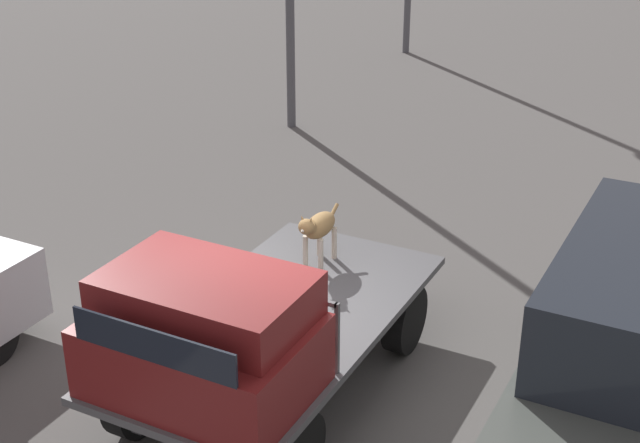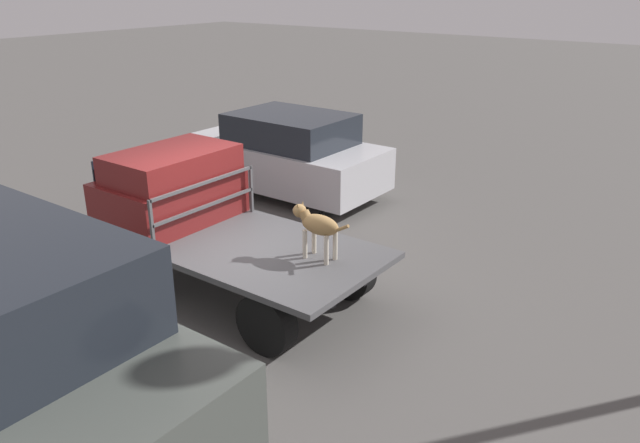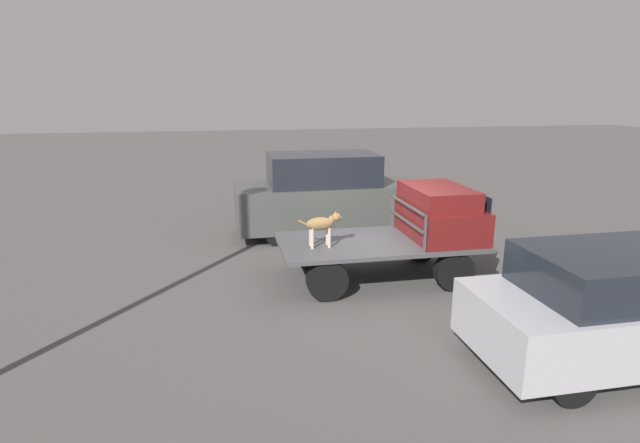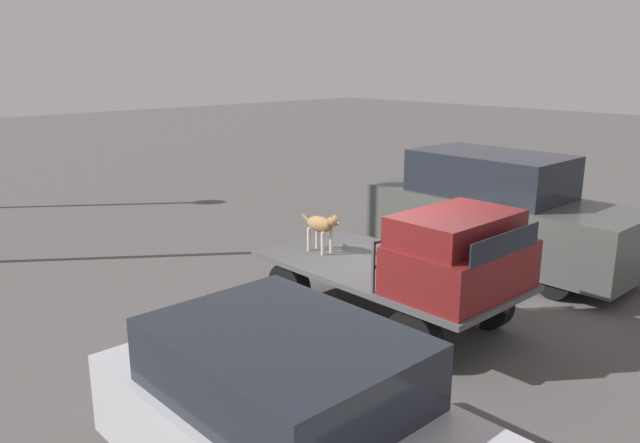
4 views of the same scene
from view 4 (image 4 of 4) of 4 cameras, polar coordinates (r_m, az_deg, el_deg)
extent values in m
plane|color=#514F4C|center=(9.73, 5.91, -8.75)|extent=(80.00, 80.00, 0.00)
cylinder|color=black|center=(9.55, 15.07, -7.20)|extent=(0.76, 0.24, 0.76)
cylinder|color=black|center=(8.26, 8.64, -10.40)|extent=(0.76, 0.24, 0.76)
cylinder|color=black|center=(10.97, 3.99, -3.84)|extent=(0.76, 0.24, 0.76)
cylinder|color=black|center=(9.86, -2.82, -5.98)|extent=(0.76, 0.24, 0.76)
cube|color=black|center=(9.75, 7.39, -4.64)|extent=(3.71, 0.10, 0.18)
cube|color=black|center=(9.25, 4.56, -5.65)|extent=(3.71, 0.10, 0.18)
cube|color=#4C4C4F|center=(9.45, 6.03, -4.39)|extent=(4.03, 2.02, 0.08)
cube|color=maroon|center=(8.58, 12.70, -4.08)|extent=(1.31, 1.90, 0.65)
cube|color=maroon|center=(8.49, 12.35, -0.56)|extent=(1.12, 1.75, 0.40)
cube|color=black|center=(8.12, 16.63, -1.97)|extent=(0.02, 1.56, 0.30)
cube|color=#4C4C4F|center=(9.70, 12.31, -1.69)|extent=(0.04, 0.04, 0.71)
cube|color=#4C4C4F|center=(8.30, 4.89, -4.19)|extent=(0.04, 0.04, 0.71)
cube|color=#4C4C4F|center=(8.88, 8.98, -0.78)|extent=(0.04, 1.86, 0.04)
cube|color=#4C4C4F|center=(8.98, 8.89, -2.85)|extent=(0.04, 1.86, 0.04)
cylinder|color=beige|center=(10.03, 1.04, -1.82)|extent=(0.06, 0.06, 0.38)
cylinder|color=beige|center=(9.90, 0.25, -2.03)|extent=(0.06, 0.06, 0.38)
cylinder|color=beige|center=(10.26, -0.25, -1.44)|extent=(0.06, 0.06, 0.38)
cylinder|color=beige|center=(10.14, -1.03, -1.64)|extent=(0.06, 0.06, 0.38)
ellipsoid|color=olive|center=(10.01, 0.00, -0.24)|extent=(0.53, 0.25, 0.25)
sphere|color=beige|center=(9.91, 0.58, -0.65)|extent=(0.11, 0.11, 0.11)
cylinder|color=olive|center=(9.83, 0.90, -0.10)|extent=(0.18, 0.14, 0.17)
sphere|color=olive|center=(9.75, 1.28, 0.05)|extent=(0.17, 0.17, 0.17)
cone|color=beige|center=(9.71, 1.58, -0.10)|extent=(0.09, 0.09, 0.09)
cone|color=olive|center=(9.77, 1.44, 0.53)|extent=(0.06, 0.08, 0.10)
cone|color=olive|center=(9.71, 1.04, 0.43)|extent=(0.06, 0.08, 0.10)
cylinder|color=olive|center=(10.23, -1.21, 0.23)|extent=(0.23, 0.04, 0.16)
cylinder|color=black|center=(7.09, -3.86, -15.46)|extent=(0.60, 0.20, 0.60)
cube|color=#1E232B|center=(5.42, -3.41, -12.77)|extent=(2.25, 1.68, 0.59)
cylinder|color=black|center=(12.43, 24.02, -3.28)|extent=(0.60, 0.20, 0.60)
cylinder|color=black|center=(11.03, 20.67, -5.13)|extent=(0.60, 0.20, 0.60)
cylinder|color=black|center=(13.87, 12.07, -0.52)|extent=(0.60, 0.20, 0.60)
cylinder|color=black|center=(12.63, 7.87, -1.83)|extent=(0.60, 0.20, 0.60)
cube|color=#474C47|center=(12.27, 16.03, -0.31)|extent=(5.09, 1.88, 1.10)
cube|color=#1E232B|center=(12.20, 15.33, 4.22)|extent=(2.80, 1.69, 0.80)
camera|label=1|loc=(10.80, 53.75, 17.34)|focal=50.00mm
camera|label=2|loc=(16.74, 4.59, 15.59)|focal=35.00mm
camera|label=3|loc=(9.19, -58.96, 7.03)|focal=28.00mm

